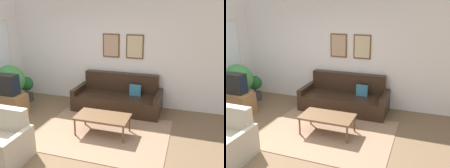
{
  "view_description": "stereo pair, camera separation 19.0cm",
  "coord_description": "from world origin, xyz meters",
  "views": [
    {
      "loc": [
        2.23,
        -3.37,
        2.52
      ],
      "look_at": [
        0.6,
        1.69,
        0.85
      ],
      "focal_mm": 40.0,
      "sensor_mm": 36.0,
      "label": 1
    },
    {
      "loc": [
        2.41,
        -3.31,
        2.52
      ],
      "look_at": [
        0.6,
        1.69,
        0.85
      ],
      "focal_mm": 40.0,
      "sensor_mm": 36.0,
      "label": 2
    }
  ],
  "objects": [
    {
      "name": "ground_plane",
      "position": [
        0.0,
        0.0,
        0.0
      ],
      "size": [
        16.0,
        16.0,
        0.0
      ],
      "primitive_type": "plane",
      "color": "brown"
    },
    {
      "name": "area_rug",
      "position": [
        0.64,
        0.95,
        0.01
      ],
      "size": [
        2.66,
        2.02,
        0.01
      ],
      "color": "#937056",
      "rests_on": "ground_plane"
    },
    {
      "name": "wall_back",
      "position": [
        0.01,
        2.74,
        1.35
      ],
      "size": [
        8.0,
        0.09,
        2.7
      ],
      "color": "silver",
      "rests_on": "ground_plane"
    },
    {
      "name": "couch",
      "position": [
        0.57,
        2.29,
        0.29
      ],
      "size": [
        2.16,
        0.9,
        0.88
      ],
      "color": "black",
      "rests_on": "ground_plane"
    },
    {
      "name": "coffee_table",
      "position": [
        0.63,
        0.96,
        0.36
      ],
      "size": [
        1.09,
        0.59,
        0.4
      ],
      "color": "brown",
      "rests_on": "ground_plane"
    },
    {
      "name": "tv_stand",
      "position": [
        -1.8,
        1.12,
        0.27
      ],
      "size": [
        0.82,
        0.47,
        0.54
      ],
      "color": "olive",
      "rests_on": "ground_plane"
    },
    {
      "name": "tv",
      "position": [
        -1.8,
        1.12,
        0.78
      ],
      "size": [
        0.57,
        0.28,
        0.48
      ],
      "color": "black",
      "rests_on": "tv_stand"
    },
    {
      "name": "armchair",
      "position": [
        -0.67,
        -0.42,
        0.29
      ],
      "size": [
        0.85,
        0.76,
        0.86
      ],
      "rotation": [
        0.0,
        0.0,
        0.01
      ],
      "color": "#B2A893",
      "rests_on": "ground_plane"
    },
    {
      "name": "potted_plant_tall",
      "position": [
        -2.04,
        1.52,
        0.72
      ],
      "size": [
        0.75,
        0.75,
        1.12
      ],
      "color": "#935638",
      "rests_on": "ground_plane"
    },
    {
      "name": "potted_plant_by_window",
      "position": [
        -2.01,
        2.1,
        0.38
      ],
      "size": [
        0.38,
        0.38,
        0.68
      ],
      "color": "#383D42",
      "rests_on": "ground_plane"
    }
  ]
}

